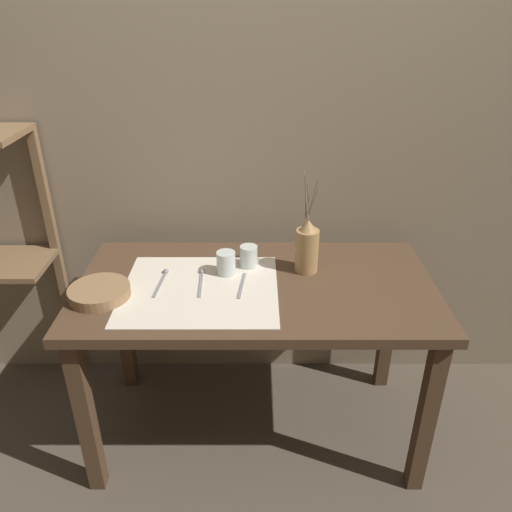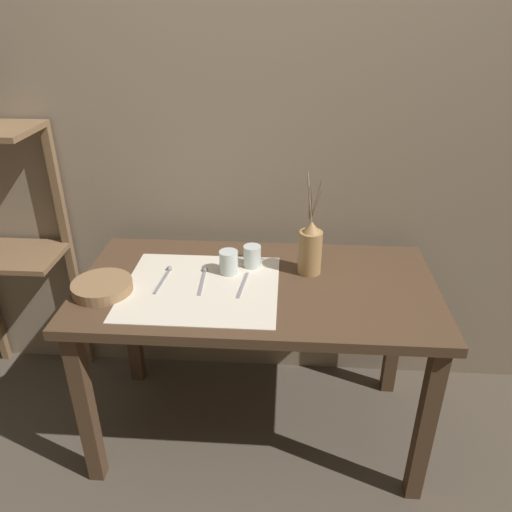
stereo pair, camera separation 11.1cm
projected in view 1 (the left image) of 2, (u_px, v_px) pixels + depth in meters
name	position (u px, v px, depth m)	size (l,w,h in m)	color
ground_plane	(257.00, 426.00, 2.31)	(12.00, 12.00, 0.00)	brown
stone_wall_back	(257.00, 143.00, 2.17)	(7.00, 0.06, 2.40)	gray
wooden_table	(257.00, 305.00, 1.99)	(1.40, 0.73, 0.77)	#4C3523
linen_cloth	(201.00, 289.00, 1.91)	(0.59, 0.52, 0.00)	beige
pitcher_with_flowers	(308.00, 247.00, 1.99)	(0.09, 0.09, 0.42)	#A87F4C
wooden_bowl	(101.00, 292.00, 1.85)	(0.23, 0.23, 0.04)	#8E6B47
glass_tumbler_near	(227.00, 263.00, 1.99)	(0.08, 0.08, 0.09)	silver
glass_tumbler_far	(250.00, 256.00, 2.05)	(0.07, 0.07, 0.09)	silver
spoon_inner	(165.00, 277.00, 1.98)	(0.03, 0.20, 0.02)	gray
spoon_outer	(203.00, 276.00, 1.98)	(0.03, 0.20, 0.02)	gray
knife_center	(243.00, 285.00, 1.92)	(0.03, 0.19, 0.00)	gray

